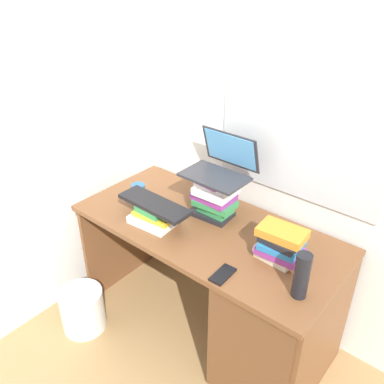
% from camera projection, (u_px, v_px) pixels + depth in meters
% --- Properties ---
extents(ground_plane, '(6.00, 6.00, 0.00)m').
position_uv_depth(ground_plane, '(205.00, 323.00, 2.57)').
color(ground_plane, '#9E7A4C').
extents(wall_back, '(6.00, 0.06, 2.60)m').
position_uv_depth(wall_back, '(254.00, 106.00, 2.17)').
color(wall_back, white).
rests_on(wall_back, ground).
extents(wall_left, '(0.05, 6.00, 2.60)m').
position_uv_depth(wall_left, '(89.00, 91.00, 2.41)').
color(wall_left, silver).
rests_on(wall_left, ground).
extents(desk, '(1.45, 0.68, 0.74)m').
position_uv_depth(desk, '(259.00, 308.00, 2.15)').
color(desk, brown).
rests_on(desk, ground).
extents(book_stack_tall, '(0.25, 0.20, 0.23)m').
position_uv_depth(book_stack_tall, '(215.00, 196.00, 2.24)').
color(book_stack_tall, black).
rests_on(book_stack_tall, desk).
extents(book_stack_keyboard_riser, '(0.25, 0.20, 0.10)m').
position_uv_depth(book_stack_keyboard_riser, '(154.00, 215.00, 2.21)').
color(book_stack_keyboard_riser, white).
rests_on(book_stack_keyboard_riser, desk).
extents(book_stack_side, '(0.23, 0.19, 0.17)m').
position_uv_depth(book_stack_side, '(281.00, 244.00, 1.92)').
color(book_stack_side, beige).
rests_on(book_stack_side, desk).
extents(laptop, '(0.34, 0.28, 0.22)m').
position_uv_depth(laptop, '(221.00, 165.00, 2.19)').
color(laptop, '#2D2D33').
rests_on(laptop, book_stack_tall).
extents(keyboard, '(0.42, 0.15, 0.02)m').
position_uv_depth(keyboard, '(154.00, 204.00, 2.18)').
color(keyboard, black).
rests_on(keyboard, book_stack_keyboard_riser).
extents(computer_mouse, '(0.06, 0.10, 0.04)m').
position_uv_depth(computer_mouse, '(260.00, 247.00, 2.02)').
color(computer_mouse, '#A5A8AD').
rests_on(computer_mouse, desk).
extents(mug, '(0.12, 0.08, 0.09)m').
position_uv_depth(mug, '(139.00, 192.00, 2.42)').
color(mug, '#265999').
rests_on(mug, desk).
extents(water_bottle, '(0.07, 0.07, 0.22)m').
position_uv_depth(water_bottle, '(302.00, 276.00, 1.71)').
color(water_bottle, black).
rests_on(water_bottle, desk).
extents(cell_phone, '(0.07, 0.14, 0.01)m').
position_uv_depth(cell_phone, '(223.00, 274.00, 1.86)').
color(cell_phone, black).
rests_on(cell_phone, desk).
extents(wastebasket, '(0.26, 0.26, 0.27)m').
position_uv_depth(wastebasket, '(83.00, 309.00, 2.49)').
color(wastebasket, silver).
rests_on(wastebasket, ground).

